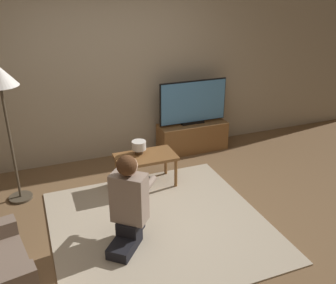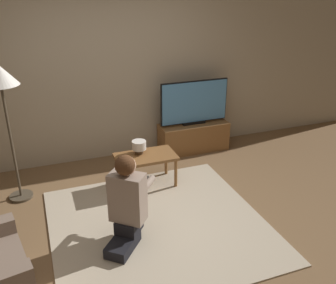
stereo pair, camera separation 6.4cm
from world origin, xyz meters
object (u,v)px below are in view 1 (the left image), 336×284
object	(u,v)px
tv	(193,102)
coffee_table	(146,160)
person_kneeling	(129,200)
floor_lamp	(0,85)
table_lamp	(139,146)

from	to	relation	value
tv	coffee_table	bearing A→B (deg)	-142.14
coffee_table	person_kneeling	xyz separation A→B (m)	(-0.51, -1.02, 0.12)
tv	floor_lamp	xyz separation A→B (m)	(-2.54, -0.53, 0.64)
tv	person_kneeling	bearing A→B (deg)	-130.02
person_kneeling	table_lamp	xyz separation A→B (m)	(0.45, 1.11, 0.03)
tv	table_lamp	distance (m)	1.30
coffee_table	floor_lamp	xyz separation A→B (m)	(-1.53, 0.26, 1.04)
tv	table_lamp	size ratio (longest dim) A/B	5.87
floor_lamp	table_lamp	distance (m)	1.72
floor_lamp	person_kneeling	world-z (taller)	floor_lamp
coffee_table	floor_lamp	distance (m)	1.87
tv	table_lamp	world-z (taller)	tv
table_lamp	coffee_table	bearing A→B (deg)	-55.99
coffee_table	floor_lamp	world-z (taller)	floor_lamp
person_kneeling	table_lamp	world-z (taller)	person_kneeling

